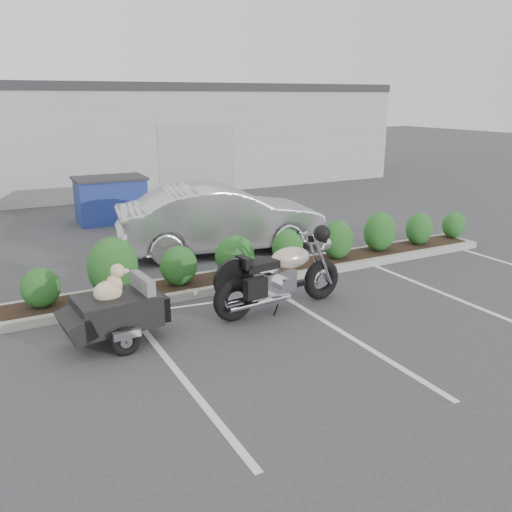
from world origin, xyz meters
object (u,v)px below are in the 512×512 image
pet_trailer (116,310)px  motorcycle (280,277)px  sedan (222,219)px  dumpster (111,199)px

pet_trailer → motorcycle: bearing=-5.3°
sedan → dumpster: size_ratio=2.37×
pet_trailer → dumpster: bearing=72.0°
motorcycle → pet_trailer: (-2.79, 0.02, -0.07)m
dumpster → pet_trailer: bearing=-101.5°
pet_trailer → sedan: bearing=42.6°
motorcycle → sedan: (0.65, 3.77, 0.20)m
pet_trailer → sedan: 5.10m
pet_trailer → dumpster: dumpster is taller
sedan → pet_trailer: bearing=146.4°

